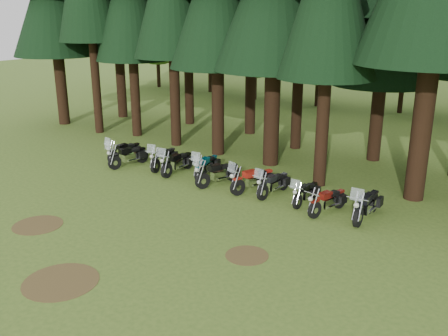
% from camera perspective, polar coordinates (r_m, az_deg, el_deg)
% --- Properties ---
extents(ground, '(120.00, 120.00, 0.00)m').
position_cam_1_polar(ground, '(18.49, -10.06, -6.61)').
color(ground, '#415E20').
rests_on(ground, ground).
extents(decid_0, '(8.00, 7.78, 10.00)m').
position_cam_1_polar(decid_0, '(50.42, -7.59, 15.76)').
color(decid_0, black).
rests_on(decid_0, ground).
extents(decid_1, '(7.91, 7.69, 9.88)m').
position_cam_1_polar(decid_1, '(46.87, -1.46, 15.67)').
color(decid_1, black).
rests_on(decid_1, ground).
extents(decid_2, '(6.72, 6.53, 8.40)m').
position_cam_1_polar(decid_2, '(42.95, 3.83, 14.28)').
color(decid_2, black).
rests_on(decid_2, ground).
extents(decid_3, '(6.12, 5.95, 7.65)m').
position_cam_1_polar(decid_3, '(40.57, 11.14, 13.16)').
color(decid_3, black).
rests_on(decid_3, ground).
extents(decid_4, '(5.93, 5.76, 7.41)m').
position_cam_1_polar(decid_4, '(39.52, 20.35, 12.09)').
color(decid_4, black).
rests_on(decid_4, ground).
extents(dirt_patch_0, '(1.80, 1.80, 0.01)m').
position_cam_1_polar(dirt_patch_0, '(19.55, -20.52, -6.12)').
color(dirt_patch_0, '#4C3D1E').
rests_on(dirt_patch_0, ground).
extents(dirt_patch_1, '(1.40, 1.40, 0.01)m').
position_cam_1_polar(dirt_patch_1, '(16.23, 2.64, -9.94)').
color(dirt_patch_1, '#4C3D1E').
rests_on(dirt_patch_1, ground).
extents(dirt_patch_2, '(2.20, 2.20, 0.01)m').
position_cam_1_polar(dirt_patch_2, '(15.55, -18.15, -12.23)').
color(dirt_patch_2, '#4C3D1E').
rests_on(dirt_patch_2, ground).
extents(motorcycle_0, '(0.48, 2.25, 1.41)m').
position_cam_1_polar(motorcycle_0, '(26.37, -11.27, 1.86)').
color(motorcycle_0, black).
rests_on(motorcycle_0, ground).
extents(motorcycle_1, '(0.69, 2.38, 1.49)m').
position_cam_1_polar(motorcycle_1, '(25.35, -10.88, 1.30)').
color(motorcycle_1, black).
rests_on(motorcycle_1, ground).
extents(motorcycle_2, '(0.80, 2.36, 1.49)m').
position_cam_1_polar(motorcycle_2, '(24.75, -6.92, 1.09)').
color(motorcycle_2, black).
rests_on(motorcycle_2, ground).
extents(motorcycle_3, '(0.48, 2.40, 1.51)m').
position_cam_1_polar(motorcycle_3, '(23.91, -5.37, 0.56)').
color(motorcycle_3, black).
rests_on(motorcycle_3, ground).
extents(motorcycle_4, '(0.74, 2.32, 1.46)m').
position_cam_1_polar(motorcycle_4, '(23.42, -2.01, 0.22)').
color(motorcycle_4, black).
rests_on(motorcycle_4, ground).
extents(motorcycle_5, '(1.04, 2.40, 1.54)m').
position_cam_1_polar(motorcycle_5, '(22.21, -0.70, -0.69)').
color(motorcycle_5, black).
rests_on(motorcycle_5, ground).
extents(motorcycle_6, '(1.07, 2.38, 1.53)m').
position_cam_1_polar(motorcycle_6, '(21.46, 3.32, -1.40)').
color(motorcycle_6, black).
rests_on(motorcycle_6, ground).
extents(motorcycle_7, '(0.47, 2.27, 1.43)m').
position_cam_1_polar(motorcycle_7, '(21.12, 5.64, -1.88)').
color(motorcycle_7, black).
rests_on(motorcycle_7, ground).
extents(motorcycle_8, '(0.38, 2.04, 1.29)m').
position_cam_1_polar(motorcycle_8, '(20.40, 9.32, -2.89)').
color(motorcycle_8, black).
rests_on(motorcycle_8, ground).
extents(motorcycle_9, '(0.65, 2.17, 0.90)m').
position_cam_1_polar(motorcycle_9, '(19.62, 11.77, -3.81)').
color(motorcycle_9, black).
rests_on(motorcycle_9, ground).
extents(motorcycle_10, '(0.47, 2.50, 1.57)m').
position_cam_1_polar(motorcycle_10, '(19.37, 15.94, -4.20)').
color(motorcycle_10, black).
rests_on(motorcycle_10, ground).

